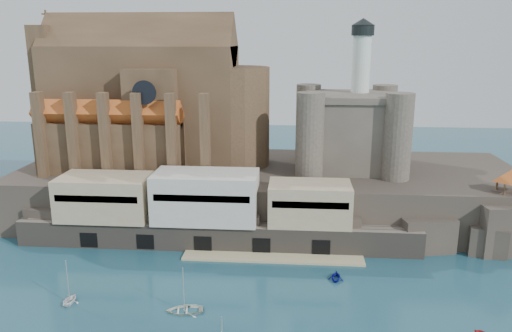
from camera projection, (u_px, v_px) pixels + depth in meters
name	position (u px, v px, depth m)	size (l,w,h in m)	color
ground	(251.00, 316.00, 65.58)	(300.00, 300.00, 0.00)	#184151
promontory	(267.00, 192.00, 102.40)	(100.00, 36.00, 10.00)	#2C2621
quay	(205.00, 212.00, 87.14)	(70.00, 12.00, 13.05)	#635A4F
church	(152.00, 105.00, 102.37)	(47.00, 25.93, 30.51)	#473321
castle_keep	(349.00, 127.00, 99.47)	(21.20, 21.20, 29.30)	#4D453C
rock_outcrop	(506.00, 226.00, 86.31)	(14.50, 10.50, 8.70)	#2C2621
pavilion	(512.00, 177.00, 84.31)	(6.40, 6.40, 5.40)	#473321
boat_4	(70.00, 303.00, 68.84)	(2.81, 1.71, 3.25)	white
boat_6	(184.00, 311.00, 66.73)	(3.62, 1.05, 5.07)	silver
boat_7	(336.00, 280.00, 75.56)	(2.80, 1.71, 3.25)	#0E108C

